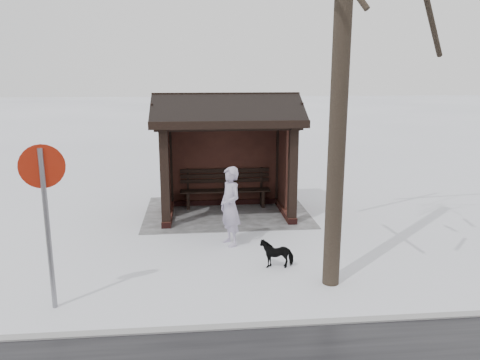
# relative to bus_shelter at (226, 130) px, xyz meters

# --- Properties ---
(ground) EXTENTS (120.00, 120.00, 0.00)m
(ground) POSITION_rel_bus_shelter_xyz_m (0.00, 0.16, -2.17)
(ground) COLOR white
(ground) RESTS_ON ground
(kerb) EXTENTS (120.00, 0.15, 0.06)m
(kerb) POSITION_rel_bus_shelter_xyz_m (0.00, 5.66, -2.16)
(kerb) COLOR gray
(kerb) RESTS_ON ground
(trampled_patch) EXTENTS (4.20, 3.20, 0.02)m
(trampled_patch) POSITION_rel_bus_shelter_xyz_m (0.00, -0.04, -2.16)
(trampled_patch) COLOR #949499
(trampled_patch) RESTS_ON ground
(bus_shelter) EXTENTS (3.60, 2.40, 3.09)m
(bus_shelter) POSITION_rel_bus_shelter_xyz_m (0.00, 0.00, 0.00)
(bus_shelter) COLOR #361513
(bus_shelter) RESTS_ON ground
(pedestrian) EXTENTS (0.61, 0.72, 1.68)m
(pedestrian) POSITION_rel_bus_shelter_xyz_m (0.08, 2.32, -1.33)
(pedestrian) COLOR #ABA1BC
(pedestrian) RESTS_ON ground
(dog) EXTENTS (0.63, 0.31, 0.52)m
(dog) POSITION_rel_bus_shelter_xyz_m (-0.69, 3.54, -1.90)
(dog) COLOR black
(dog) RESTS_ON ground
(road_sign) EXTENTS (0.64, 0.18, 2.56)m
(road_sign) POSITION_rel_bus_shelter_xyz_m (3.02, 4.76, -0.34)
(road_sign) COLOR slate
(road_sign) RESTS_ON ground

